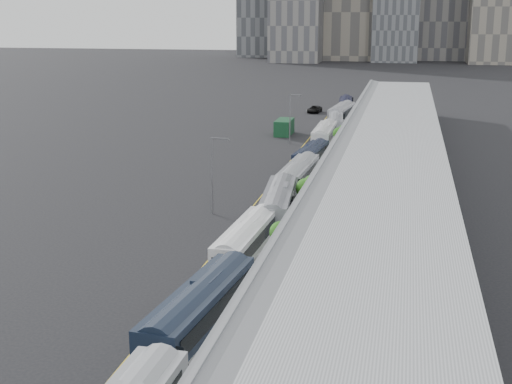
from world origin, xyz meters
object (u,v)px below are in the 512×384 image
(bus_2, at_px, (246,247))
(bus_3, at_px, (278,210))
(bus_8, at_px, (341,116))
(bus_9, at_px, (345,108))
(suv, at_px, (315,109))
(bus_6, at_px, (324,139))
(bus_5, at_px, (311,160))
(bus_7, at_px, (336,127))
(shipping_container, at_px, (284,127))
(street_lamp_far, at_px, (291,115))
(street_lamp_near, at_px, (214,170))
(bus_1, at_px, (200,319))
(bus_4, at_px, (298,181))

(bus_2, xyz_separation_m, bus_3, (0.58, 11.85, 0.11))
(bus_8, bearing_deg, bus_9, 96.60)
(suv, bearing_deg, bus_8, -60.15)
(bus_2, bearing_deg, suv, 96.68)
(bus_3, xyz_separation_m, bus_6, (-0.40, 43.16, -0.05))
(bus_6, bearing_deg, bus_3, -89.88)
(bus_6, bearing_deg, bus_5, -90.03)
(bus_2, distance_m, bus_7, 68.46)
(bus_9, bearing_deg, suv, 151.03)
(bus_5, xyz_separation_m, shipping_container, (-8.67, 28.81, -0.15))
(shipping_container, height_order, suv, shipping_container)
(street_lamp_far, bearing_deg, street_lamp_near, -91.53)
(bus_9, height_order, street_lamp_near, street_lamp_near)
(bus_9, bearing_deg, bus_1, -93.83)
(street_lamp_near, distance_m, street_lamp_far, 43.62)
(bus_4, height_order, street_lamp_near, street_lamp_near)
(bus_6, bearing_deg, street_lamp_near, -100.40)
(bus_4, xyz_separation_m, bus_7, (0.06, 43.05, -0.10))
(bus_4, relative_size, street_lamp_far, 1.64)
(street_lamp_near, bearing_deg, bus_5, 73.12)
(bus_3, height_order, street_lamp_near, street_lamp_near)
(bus_2, xyz_separation_m, bus_5, (0.28, 38.56, -0.09))
(bus_2, height_order, bus_7, bus_2)
(bus_2, distance_m, suv, 97.71)
(suv, bearing_deg, bus_2, -79.62)
(bus_7, height_order, street_lamp_near, street_lamp_near)
(bus_7, distance_m, street_lamp_far, 12.21)
(shipping_container, bearing_deg, bus_4, -77.89)
(bus_2, height_order, bus_6, bus_6)
(bus_1, bearing_deg, bus_3, 95.38)
(bus_7, xyz_separation_m, bus_9, (-0.53, 25.76, 0.04))
(bus_1, distance_m, bus_4, 40.55)
(bus_5, distance_m, bus_6, 16.46)
(bus_3, relative_size, bus_4, 1.03)
(bus_9, distance_m, shipping_container, 28.14)
(bus_9, bearing_deg, bus_5, -93.76)
(bus_6, bearing_deg, bus_7, 87.82)
(bus_4, relative_size, bus_7, 1.06)
(shipping_container, bearing_deg, street_lamp_near, -88.24)
(bus_2, distance_m, bus_9, 94.22)
(street_lamp_far, height_order, shipping_container, street_lamp_far)
(shipping_container, bearing_deg, bus_5, -73.13)
(bus_1, bearing_deg, bus_9, 95.96)
(street_lamp_near, relative_size, street_lamp_far, 1.01)
(bus_6, bearing_deg, shipping_container, 124.32)
(bus_5, height_order, street_lamp_near, street_lamp_near)
(bus_2, xyz_separation_m, bus_4, (0.52, 25.41, 0.07))
(bus_3, distance_m, bus_4, 13.55)
(bus_6, bearing_deg, suv, 99.06)
(suv, bearing_deg, bus_9, -18.64)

